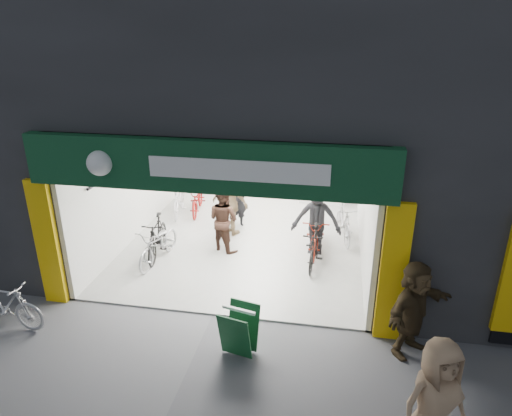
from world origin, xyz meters
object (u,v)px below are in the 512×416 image
(bike_left_front, at_px, (159,244))
(sandwich_board, at_px, (239,330))
(pedestrian_near, at_px, (434,402))
(bike_right_front, at_px, (314,247))
(parked_bike, at_px, (6,305))

(bike_left_front, relative_size, sandwich_board, 2.02)
(bike_left_front, bearing_deg, pedestrian_near, -31.82)
(bike_right_front, bearing_deg, parked_bike, -144.28)
(pedestrian_near, bearing_deg, parked_bike, 142.67)
(parked_bike, distance_m, pedestrian_near, 7.34)
(bike_right_front, xyz_separation_m, sandwich_board, (-1.05, -3.33, -0.00))
(bike_right_front, height_order, sandwich_board, bike_right_front)
(bike_left_front, distance_m, sandwich_board, 3.82)
(parked_bike, distance_m, sandwich_board, 4.37)
(bike_left_front, relative_size, pedestrian_near, 0.96)
(bike_right_front, relative_size, sandwich_board, 1.83)
(bike_left_front, height_order, sandwich_board, bike_left_front)
(bike_right_front, distance_m, parked_bike, 6.39)
(parked_bike, bearing_deg, bike_left_front, -27.93)
(bike_right_front, height_order, pedestrian_near, pedestrian_near)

